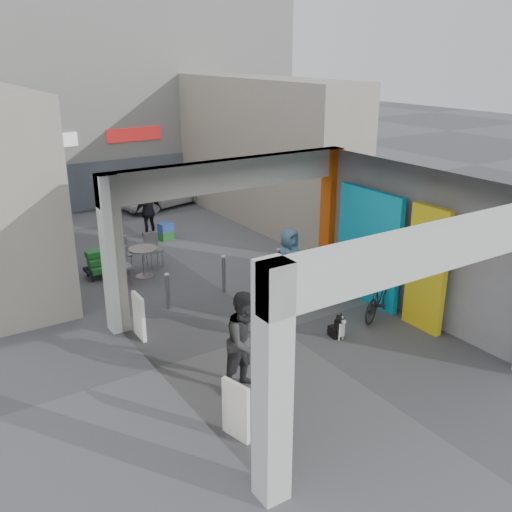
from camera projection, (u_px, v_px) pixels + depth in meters
ground at (281, 330)px, 12.66m from camera, size 90.00×90.00×0.00m
arcade_canopy at (328, 237)px, 11.50m from camera, size 6.40×6.45×6.40m
far_building at (76, 100)px, 22.34m from camera, size 18.00×4.08×8.00m
plaza_bldg_right at (263, 151)px, 20.02m from camera, size 2.00×9.00×5.00m
bollard_left at (168, 292)px, 13.55m from camera, size 0.09×0.09×0.89m
bollard_center at (224, 274)px, 14.50m from camera, size 0.09×0.09×0.96m
bollard_right at (279, 266)px, 15.09m from camera, size 0.09×0.09×0.93m
advert_board_near at (236, 410)px, 9.00m from camera, size 0.21×0.55×1.00m
advert_board_far at (139, 316)px, 12.17m from camera, size 0.11×0.55×1.00m
cafe_set at (135, 262)px, 15.72m from camera, size 1.63×1.31×0.98m
produce_stand at (106, 266)px, 15.60m from camera, size 1.10×0.60×0.73m
crate_stack at (166, 231)px, 18.60m from camera, size 0.50×0.41×0.56m
border_collie at (338, 328)px, 12.24m from camera, size 0.22×0.43×0.60m
man_with_dog at (275, 304)px, 12.01m from camera, size 0.69×0.57×1.63m
man_back_turned at (246, 342)px, 10.18m from camera, size 1.04×0.88×1.90m
man_elderly at (289, 261)px, 14.38m from camera, size 0.94×0.73×1.69m
man_crates at (148, 211)px, 18.77m from camera, size 1.04×0.55×1.69m
bicycle_front at (344, 284)px, 13.94m from camera, size 1.89×0.93×0.95m
bicycle_rear at (380, 298)px, 13.13m from camera, size 1.66×1.05×0.97m
white_van at (163, 190)px, 22.47m from camera, size 4.03×2.40×1.28m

